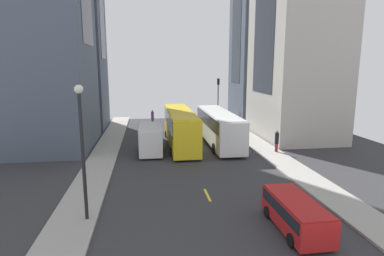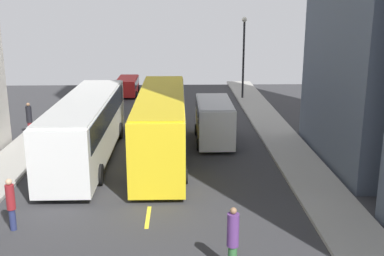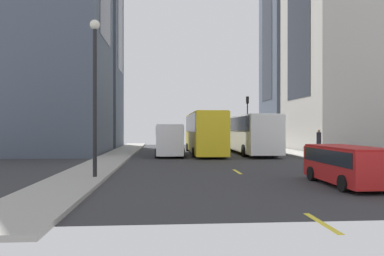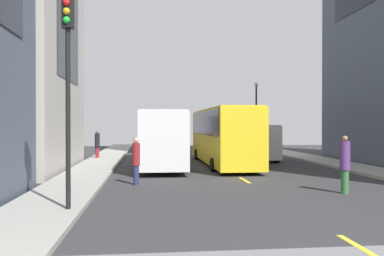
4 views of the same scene
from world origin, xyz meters
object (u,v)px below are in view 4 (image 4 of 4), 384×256
at_px(city_bus_white, 160,134).
at_px(delivery_van_white, 257,140).
at_px(car_red_0, 158,140).
at_px(streetcar_yellow, 222,132).
at_px(pedestrian_walking_far, 345,163).
at_px(traffic_light_near_corner, 68,63).
at_px(pedestrian_crossing_mid, 136,159).
at_px(pedestrian_crossing_near, 97,143).

xyz_separation_m(city_bus_white, delivery_van_white, (7.13, 2.86, -0.50)).
distance_m(city_bus_white, car_red_0, 18.45).
relative_size(streetcar_yellow, delivery_van_white, 2.42).
bearing_deg(city_bus_white, delivery_van_white, 21.86).
bearing_deg(streetcar_yellow, pedestrian_walking_far, -77.22).
bearing_deg(traffic_light_near_corner, pedestrian_crossing_mid, 72.19).
bearing_deg(pedestrian_crossing_mid, delivery_van_white, 111.20).
bearing_deg(streetcar_yellow, traffic_light_near_corner, -116.77).
distance_m(delivery_van_white, pedestrian_crossing_mid, 14.06).
bearing_deg(city_bus_white, pedestrian_crossing_near, 134.62).
distance_m(car_red_0, pedestrian_crossing_mid, 26.86).
xyz_separation_m(streetcar_yellow, car_red_0, (-3.79, 18.34, -1.19)).
relative_size(city_bus_white, streetcar_yellow, 1.00).
height_order(car_red_0, pedestrian_crossing_near, pedestrian_crossing_near).
relative_size(streetcar_yellow, pedestrian_crossing_mid, 6.20).
bearing_deg(streetcar_yellow, city_bus_white, -179.01).
bearing_deg(car_red_0, streetcar_yellow, -78.33).
bearing_deg(car_red_0, pedestrian_walking_far, -77.90).
relative_size(car_red_0, pedestrian_walking_far, 2.13).
relative_size(pedestrian_crossing_near, traffic_light_near_corner, 0.33).
relative_size(delivery_van_white, traffic_light_near_corner, 0.85).
height_order(pedestrian_walking_far, traffic_light_near_corner, traffic_light_near_corner).
height_order(delivery_van_white, car_red_0, delivery_van_white).
xyz_separation_m(car_red_0, traffic_light_near_corner, (-3.30, -32.40, 3.48)).
relative_size(pedestrian_walking_far, pedestrian_crossing_mid, 1.07).
bearing_deg(streetcar_yellow, car_red_0, 101.67).
xyz_separation_m(streetcar_yellow, traffic_light_near_corner, (-7.09, -14.05, 2.28)).
height_order(city_bus_white, delivery_van_white, city_bus_white).
relative_size(city_bus_white, pedestrian_walking_far, 5.80).
relative_size(pedestrian_crossing_near, pedestrian_crossing_mid, 0.99).
relative_size(car_red_0, pedestrian_crossing_mid, 2.28).
distance_m(streetcar_yellow, pedestrian_crossing_near, 9.71).
distance_m(pedestrian_crossing_mid, traffic_light_near_corner, 6.73).
xyz_separation_m(streetcar_yellow, pedestrian_walking_far, (2.61, -11.52, -0.96)).
relative_size(city_bus_white, pedestrian_crossing_near, 6.26).
height_order(streetcar_yellow, pedestrian_walking_far, streetcar_yellow).
xyz_separation_m(streetcar_yellow, delivery_van_white, (3.10, 2.79, -0.61)).
distance_m(delivery_van_white, pedestrian_walking_far, 14.32).
distance_m(city_bus_white, traffic_light_near_corner, 14.51).
bearing_deg(streetcar_yellow, pedestrian_crossing_near, 152.17).
height_order(delivery_van_white, pedestrian_crossing_mid, delivery_van_white).
relative_size(delivery_van_white, pedestrian_crossing_near, 2.58).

